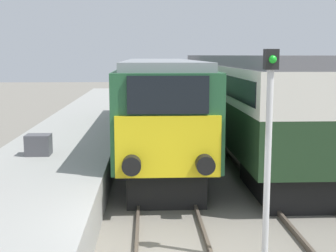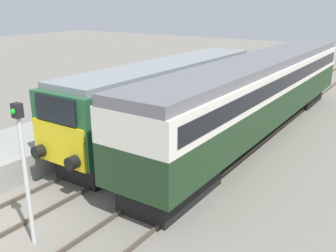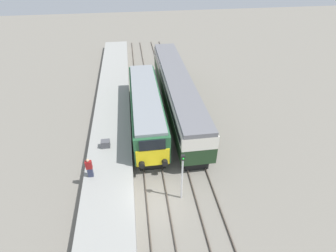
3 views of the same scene
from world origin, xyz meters
The scene contains 9 objects.
ground_plane centered at (0.00, 0.00, 0.00)m, with size 120.00×120.00×0.00m, color slate.
platform_left centered at (-3.30, 8.00, 0.49)m, with size 3.50×50.00×0.99m.
rails_near_track centered at (0.00, 5.00, 0.07)m, with size 1.51×60.00×0.14m.
rails_far_track centered at (3.40, 5.00, 0.07)m, with size 1.50×60.00×0.14m.
locomotive centered at (0.00, 9.35, 2.05)m, with size 2.70×13.55×3.68m.
passenger_carriage centered at (3.40, 12.20, 2.35)m, with size 2.75×19.65×3.84m.
person_on_platform centered at (-4.51, 2.32, 1.79)m, with size 0.44×0.26×1.63m.
signal_post centered at (1.70, 0.30, 2.35)m, with size 0.24×0.28×3.96m.
luggage_crate centered at (-3.62, 5.51, 1.29)m, with size 0.70×0.56×0.60m.
Camera 3 is at (-0.94, -11.56, 14.78)m, focal length 28.00 mm.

